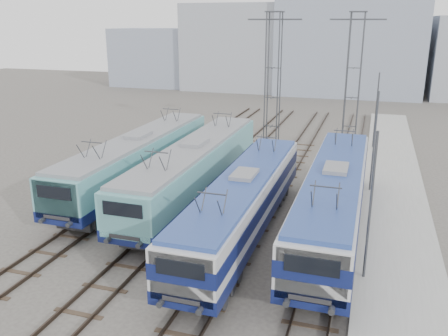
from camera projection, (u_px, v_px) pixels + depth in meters
ground at (170, 274)px, 22.06m from camera, size 160.00×160.00×0.00m
platform at (397, 230)px, 26.35m from camera, size 4.00×70.00×0.30m
locomotive_far_left at (138, 158)px, 32.44m from camera, size 2.92×18.47×3.48m
locomotive_center_left at (194, 167)px, 30.29m from camera, size 2.96×18.69×3.52m
locomotive_center_right at (243, 201)px, 24.90m from camera, size 2.76×17.42×3.27m
locomotive_far_right at (334, 196)px, 25.27m from camera, size 2.91×18.41×3.46m
catenary_tower_west at (273, 78)px, 40.11m from camera, size 4.50×1.20×12.00m
catenary_tower_east at (353, 78)px, 40.05m from camera, size 4.50×1.20×12.00m
mast_front at (370, 210)px, 20.36m from camera, size 0.12×0.12×7.00m
mast_mid at (374, 144)px, 31.28m from camera, size 0.12×0.12×7.00m
mast_rear at (376, 112)px, 42.20m from camera, size 0.12×0.12×7.00m
building_west at (241, 47)px, 80.45m from camera, size 18.00×12.00×14.00m
building_center at (351, 36)px, 74.65m from camera, size 22.00×14.00×18.00m
building_far_west at (156, 57)px, 85.67m from camera, size 14.00×10.00×10.00m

